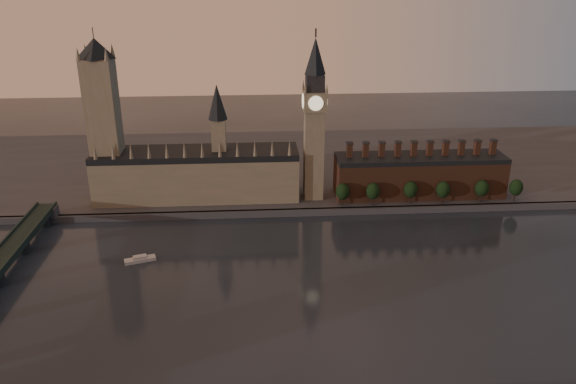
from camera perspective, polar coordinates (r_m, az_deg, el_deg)
name	(u,v)px	position (r m, az deg, el deg)	size (l,w,h in m)	color
ground	(317,292)	(272.25, 2.92, -10.16)	(900.00, 900.00, 0.00)	black
north_bank	(290,166)	(432.25, 0.25, 2.65)	(900.00, 182.00, 4.00)	#424347
palace_of_westminster	(198,172)	(366.94, -9.13, 2.05)	(130.00, 30.30, 74.00)	gray
victoria_tower	(103,116)	(366.02, -18.25, 7.31)	(24.00, 24.00, 108.00)	gray
big_ben	(314,118)	(352.36, 2.69, 7.47)	(15.00, 15.00, 107.00)	gray
chimney_block	(419,175)	(377.93, 13.19, 1.72)	(110.00, 25.00, 37.00)	brown
embankment_tree_0	(343,192)	(353.62, 5.58, 0.05)	(8.60, 8.60, 14.88)	black
embankment_tree_1	(373,191)	(356.58, 8.63, 0.09)	(8.60, 8.60, 14.88)	black
embankment_tree_2	(411,189)	(363.59, 12.36, 0.25)	(8.60, 8.60, 14.88)	black
embankment_tree_3	(443,190)	(368.41, 15.48, 0.24)	(8.60, 8.60, 14.88)	black
embankment_tree_4	(482,188)	(377.94, 19.10, 0.36)	(8.60, 8.60, 14.88)	black
embankment_tree_5	(516,187)	(386.98, 22.16, 0.43)	(8.60, 8.60, 14.88)	black
river_boat	(140,259)	(307.82, -14.80, -6.62)	(16.70, 9.29, 3.21)	#BCBCBC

